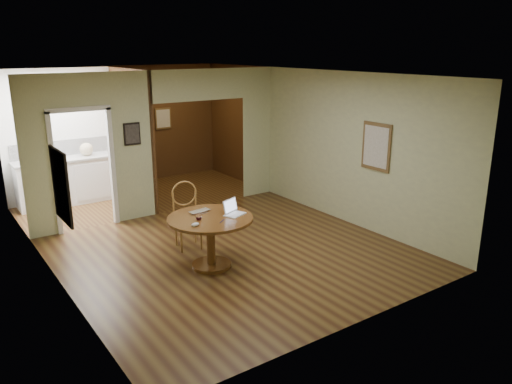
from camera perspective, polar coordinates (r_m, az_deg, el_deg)
floor at (r=7.82m, az=-2.29°, el=-7.11°), size 5.00×5.00×0.00m
room_shell at (r=9.93m, az=-14.47°, el=5.23°), size 5.20×7.50×5.00m
dining_table at (r=7.21m, az=-5.21°, el=-4.37°), size 1.23×1.23×0.77m
chair at (r=8.00m, az=-7.95°, el=-2.17°), size 0.53×0.53×1.07m
open_laptop at (r=7.24m, az=-2.69°, el=-2.06°), size 0.35×0.35×0.21m
closed_laptop at (r=7.33m, az=-6.24°, el=-2.30°), size 0.34×0.24×0.03m
mouse at (r=6.81m, az=-6.96°, el=-3.71°), size 0.12×0.07×0.05m
wine_glass at (r=7.03m, az=-6.56°, el=-2.81°), size 0.09×0.09×0.10m
pen at (r=6.96m, az=-3.91°, el=-3.34°), size 0.12×0.09×0.01m
kitchen_cabinet at (r=10.88m, az=-20.58°, el=1.24°), size 2.06×0.60×0.94m
grocery_bag at (r=10.85m, az=-18.81°, el=4.64°), size 0.34×0.32×0.27m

